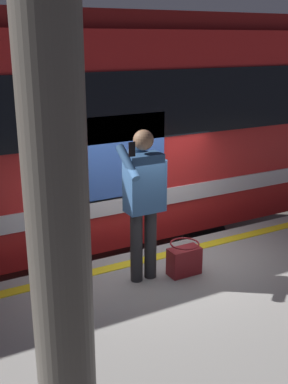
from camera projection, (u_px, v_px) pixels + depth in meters
The scene contains 8 objects.
ground_plane at pixel (148, 321), 6.71m from camera, with size 23.99×23.99×0.00m, color #4C4742.
platform at pixel (249, 374), 4.80m from camera, with size 16.00×4.15×1.11m, color gray.
safety_line at pixel (160, 256), 6.11m from camera, with size 15.68×0.16×0.01m, color yellow.
track_rail_near at pixel (113, 281), 7.64m from camera, with size 20.79×0.08×0.16m, color slate.
track_rail_far at pixel (80, 248), 8.84m from camera, with size 20.79×0.08×0.16m, color slate.
passenger at pixel (143, 194), 5.25m from camera, with size 0.57×0.55×1.74m.
handbag at pixel (184, 260), 5.61m from camera, with size 0.38×0.34×0.40m.
station_column at pixel (56, 184), 2.25m from camera, with size 0.31×0.31×4.00m, color #59544C.
Camera 1 is at (2.85, 5.09, 3.77)m, focal length 44.84 mm.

